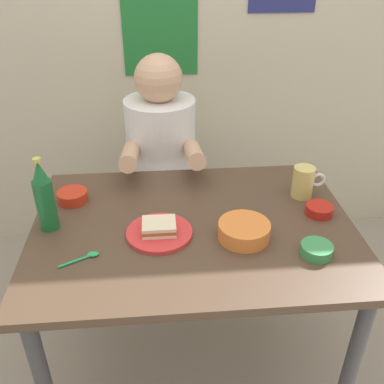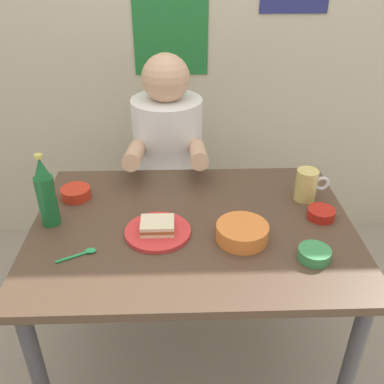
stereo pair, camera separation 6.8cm
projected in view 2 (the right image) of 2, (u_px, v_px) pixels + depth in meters
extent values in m
plane|color=gray|center=(192.00, 364.00, 1.85)|extent=(6.00, 6.00, 0.00)
cube|color=#BCB299|center=(185.00, 5.00, 2.08)|extent=(4.40, 0.08, 2.60)
cube|color=#1E6B2D|center=(170.00, 22.00, 2.08)|extent=(0.37, 0.01, 0.51)
cube|color=#4C3828|center=(192.00, 228.00, 1.48)|extent=(1.10, 0.80, 0.03)
cylinder|color=#3F3F44|center=(346.00, 379.00, 1.39)|extent=(0.05, 0.05, 0.71)
cylinder|color=#3F3F44|center=(82.00, 252.00, 1.95)|extent=(0.05, 0.05, 0.71)
cylinder|color=#3F3F44|center=(296.00, 248.00, 1.97)|extent=(0.05, 0.05, 0.71)
cylinder|color=#4C4C51|center=(171.00, 238.00, 2.28)|extent=(0.08, 0.08, 0.41)
cylinder|color=#2D2D33|center=(170.00, 202.00, 2.17)|extent=(0.34, 0.34, 0.04)
cylinder|color=white|center=(168.00, 152.00, 2.02)|extent=(0.32, 0.32, 0.52)
sphere|color=tan|center=(166.00, 78.00, 1.84)|extent=(0.21, 0.21, 0.21)
cylinder|color=tan|center=(134.00, 154.00, 1.75)|extent=(0.07, 0.31, 0.14)
cylinder|color=tan|center=(198.00, 154.00, 1.75)|extent=(0.07, 0.31, 0.14)
cylinder|color=red|center=(158.00, 232.00, 1.42)|extent=(0.22, 0.22, 0.01)
cube|color=beige|center=(158.00, 229.00, 1.42)|extent=(0.11, 0.09, 0.01)
cube|color=#9E592D|center=(157.00, 226.00, 1.41)|extent=(0.11, 0.09, 0.01)
cube|color=beige|center=(157.00, 223.00, 1.40)|extent=(0.11, 0.09, 0.01)
cylinder|color=#D1BC66|center=(306.00, 185.00, 1.58)|extent=(0.08, 0.08, 0.12)
torus|color=silver|center=(322.00, 183.00, 1.58)|extent=(0.06, 0.01, 0.06)
cylinder|color=#19602D|center=(47.00, 201.00, 1.43)|extent=(0.06, 0.06, 0.18)
cone|color=#19602D|center=(41.00, 168.00, 1.37)|extent=(0.05, 0.05, 0.07)
cylinder|color=#BFB74C|center=(38.00, 156.00, 1.35)|extent=(0.03, 0.03, 0.01)
cylinder|color=#388C4C|center=(314.00, 254.00, 1.31)|extent=(0.10, 0.10, 0.03)
cylinder|color=#5B643A|center=(315.00, 252.00, 1.30)|extent=(0.08, 0.08, 0.02)
cylinder|color=red|center=(76.00, 193.00, 1.61)|extent=(0.11, 0.11, 0.04)
cylinder|color=#A33521|center=(75.00, 191.00, 1.61)|extent=(0.09, 0.09, 0.02)
cylinder|color=orange|center=(242.00, 232.00, 1.39)|extent=(0.17, 0.17, 0.05)
cylinder|color=#B25B2D|center=(242.00, 229.00, 1.38)|extent=(0.14, 0.14, 0.02)
cylinder|color=#B21E14|center=(321.00, 214.00, 1.50)|extent=(0.10, 0.10, 0.03)
cylinder|color=maroon|center=(321.00, 212.00, 1.49)|extent=(0.08, 0.08, 0.02)
cylinder|color=#26A559|center=(73.00, 257.00, 1.32)|extent=(0.10, 0.06, 0.01)
ellipsoid|color=#26A559|center=(91.00, 251.00, 1.34)|extent=(0.04, 0.02, 0.01)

